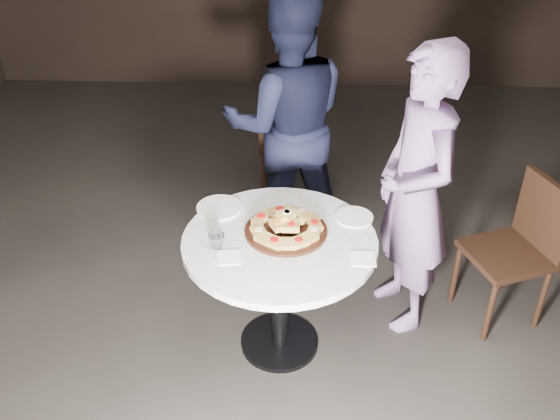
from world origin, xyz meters
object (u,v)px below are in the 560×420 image
focaccia_pile (286,224)px  diner_navy (287,123)px  serving_board (286,231)px  chair_far (289,135)px  table (280,260)px  water_glass (217,241)px  diner_teal (415,194)px  chair_right (522,242)px

focaccia_pile → diner_navy: size_ratio=0.22×
serving_board → chair_far: (-0.02, 1.40, -0.20)m
table → serving_board: serving_board is taller
water_glass → diner_teal: size_ratio=0.05×
focaccia_pile → diner_navy: (-0.02, 0.95, 0.07)m
water_glass → chair_far: chair_far is taller
table → water_glass: water_glass is taller
serving_board → chair_far: size_ratio=0.45×
serving_board → focaccia_pile: (0.00, 0.00, 0.04)m
table → chair_far: (0.01, 1.45, -0.06)m
table → chair_right: 1.31m
focaccia_pile → chair_right: (1.23, 0.26, -0.27)m
water_glass → chair_far: 1.57m
focaccia_pile → diner_navy: bearing=91.3°
serving_board → water_glass: 0.34m
chair_far → diner_navy: (-0.00, -0.45, 0.30)m
table → diner_navy: bearing=89.5°
diner_navy → serving_board: bearing=84.6°
focaccia_pile → chair_far: chair_far is taller
chair_far → chair_right: (1.25, -1.14, -0.03)m
water_glass → chair_far: bearing=79.0°
water_glass → diner_teal: diner_teal is taller
focaccia_pile → chair_right: 1.29m
diner_teal → chair_far: bearing=-167.3°
table → diner_teal: (0.67, 0.29, 0.21)m
water_glass → chair_right: size_ratio=0.09×
chair_far → diner_teal: size_ratio=0.56×
water_glass → diner_navy: size_ratio=0.05×
focaccia_pile → chair_right: bearing=11.9°
water_glass → chair_far: size_ratio=0.09×
serving_board → chair_right: (1.23, 0.26, -0.23)m
table → focaccia_pile: bearing=61.5°
chair_right → diner_teal: size_ratio=0.53×
diner_teal → diner_navy: bearing=-154.1°
table → chair_right: size_ratio=1.15×
serving_board → diner_teal: (0.64, 0.23, 0.07)m
table → water_glass: size_ratio=12.45×
diner_teal → water_glass: bearing=-85.7°
chair_right → water_glass: bearing=-96.6°
table → serving_board: (0.03, 0.05, 0.14)m
focaccia_pile → water_glass: (-0.32, -0.13, -0.01)m
chair_far → chair_right: bearing=134.9°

